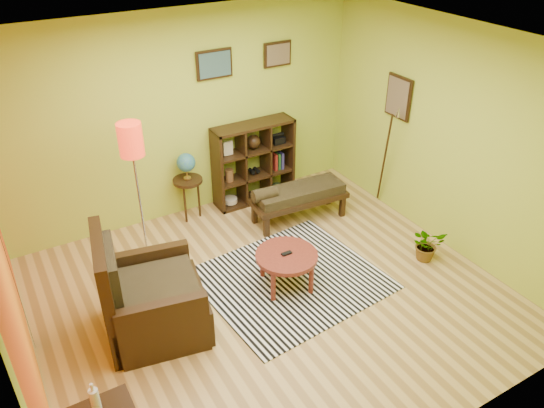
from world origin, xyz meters
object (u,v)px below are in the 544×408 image
globe_table (187,170)px  bench (297,195)px  potted_plant (427,247)px  cube_shelf (255,162)px  armchair (148,302)px  floor_lamp (133,153)px  coffee_table (287,258)px

globe_table → bench: (1.25, -0.81, -0.35)m
globe_table → potted_plant: bearing=-47.9°
cube_shelf → bench: 0.86m
cube_shelf → bench: bearing=-75.4°
armchair → potted_plant: size_ratio=2.73×
armchair → floor_lamp: (0.34, 1.11, 1.14)m
floor_lamp → bench: floor_lamp is taller
coffee_table → potted_plant: bearing=-14.2°
bench → globe_table: bearing=147.1°
coffee_table → bench: bearing=52.7°
globe_table → potted_plant: 3.27m
armchair → globe_table: armchair is taller
floor_lamp → coffee_table: bearing=-43.8°
armchair → globe_table: (1.22, 1.85, 0.38)m
globe_table → potted_plant: globe_table is taller
bench → potted_plant: bearing=-60.1°
armchair → bench: size_ratio=0.87×
bench → potted_plant: bench is taller
coffee_table → bench: 1.42m
floor_lamp → armchair: bearing=-107.2°
coffee_table → armchair: armchair is taller
armchair → cube_shelf: 2.92m
potted_plant → globe_table: bearing=132.1°
cube_shelf → coffee_table: bearing=-108.5°
cube_shelf → bench: cube_shelf is taller
coffee_table → cube_shelf: 2.06m
coffee_table → armchair: bearing=176.6°
armchair → bench: 2.68m
armchair → floor_lamp: bearing=72.8°
floor_lamp → bench: (2.12, -0.08, -1.11)m
armchair → globe_table: bearing=56.6°
globe_table → bench: bearing=-32.9°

